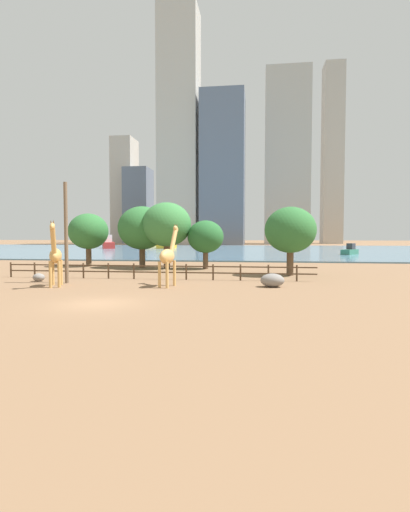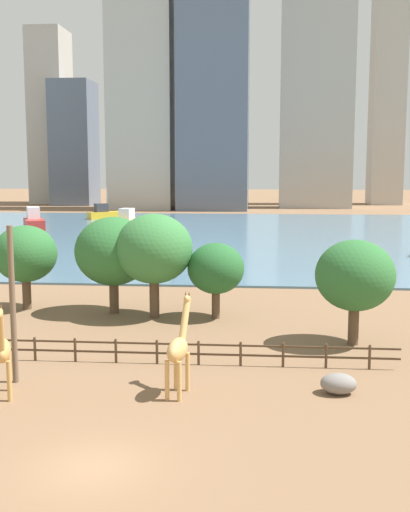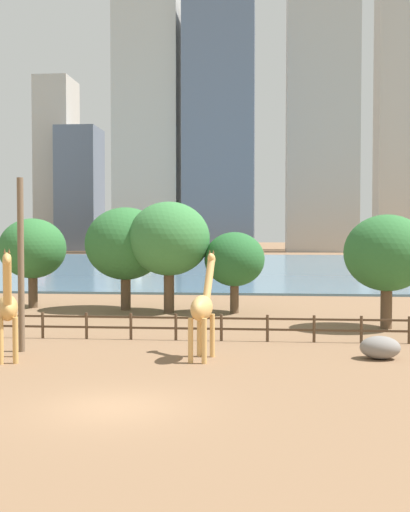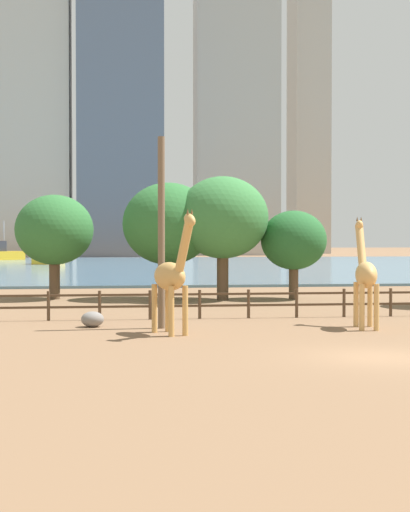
{
  "view_description": "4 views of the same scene",
  "coord_description": "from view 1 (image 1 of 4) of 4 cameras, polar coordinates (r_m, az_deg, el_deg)",
  "views": [
    {
      "loc": [
        8.46,
        -20.13,
        3.64
      ],
      "look_at": [
        1.88,
        28.68,
        1.09
      ],
      "focal_mm": 28.0,
      "sensor_mm": 36.0,
      "label": 1
    },
    {
      "loc": [
        5.69,
        -20.72,
        10.41
      ],
      "look_at": [
        1.1,
        33.34,
        2.85
      ],
      "focal_mm": 45.0,
      "sensor_mm": 36.0,
      "label": 2
    },
    {
      "loc": [
        4.48,
        -18.83,
        5.33
      ],
      "look_at": [
        0.95,
        21.36,
        3.75
      ],
      "focal_mm": 45.0,
      "sensor_mm": 36.0,
      "label": 3
    },
    {
      "loc": [
        -8.2,
        -22.8,
        3.6
      ],
      "look_at": [
        -0.97,
        35.23,
        2.3
      ],
      "focal_mm": 55.0,
      "sensor_mm": 36.0,
      "label": 4
    }
  ],
  "objects": [
    {
      "name": "ground_plane",
      "position": [
        100.55,
        2.85,
        0.88
      ],
      "size": [
        400.0,
        400.0,
        0.0
      ],
      "primitive_type": "plane",
      "color": "brown"
    },
    {
      "name": "harbor_water",
      "position": [
        97.56,
        2.7,
        0.87
      ],
      "size": [
        180.0,
        86.0,
        0.2
      ],
      "primitive_type": "cube",
      "color": "slate",
      "rests_on": "ground"
    },
    {
      "name": "giraffe_tall",
      "position": [
        30.16,
        -20.6,
        0.02
      ],
      "size": [
        1.67,
        3.02,
        4.67
      ],
      "rotation": [
        0.0,
        0.0,
        5.1
      ],
      "color": "tan",
      "rests_on": "ground"
    },
    {
      "name": "giraffe_companion",
      "position": [
        28.45,
        -5.31,
        -0.04
      ],
      "size": [
        1.11,
        3.2,
        4.52
      ],
      "rotation": [
        0.0,
        0.0,
        1.42
      ],
      "color": "tan",
      "rests_on": "ground"
    },
    {
      "name": "utility_pole",
      "position": [
        32.11,
        -19.23,
        3.15
      ],
      "size": [
        0.28,
        0.28,
        7.67
      ],
      "primitive_type": "cylinder",
      "color": "brown",
      "rests_on": "ground"
    },
    {
      "name": "boulder_near_fence",
      "position": [
        34.28,
        -22.66,
        -2.83
      ],
      "size": [
        0.92,
        0.85,
        0.64
      ],
      "primitive_type": "ellipsoid",
      "color": "gray",
      "rests_on": "ground"
    },
    {
      "name": "boulder_by_pole",
      "position": [
        28.53,
        9.6,
        -3.44
      ],
      "size": [
        1.67,
        1.28,
        0.96
      ],
      "primitive_type": "ellipsoid",
      "color": "gray",
      "rests_on": "ground"
    },
    {
      "name": "enclosure_fence",
      "position": [
        33.43,
        -7.59,
        -2.0
      ],
      "size": [
        26.12,
        0.14,
        1.3
      ],
      "color": "#4C3826",
      "rests_on": "ground"
    },
    {
      "name": "tree_left_large",
      "position": [
        45.67,
        -8.98,
        3.95
      ],
      "size": [
        5.42,
        5.42,
        6.92
      ],
      "color": "brown",
      "rests_on": "ground"
    },
    {
      "name": "tree_center_broad",
      "position": [
        36.97,
        12.1,
        3.63
      ],
      "size": [
        4.64,
        4.64,
        6.23
      ],
      "color": "brown",
      "rests_on": "ground"
    },
    {
      "name": "tree_right_tall",
      "position": [
        43.12,
        0.08,
        2.74
      ],
      "size": [
        3.9,
        3.9,
        5.26
      ],
      "color": "brown",
      "rests_on": "ground"
    },
    {
      "name": "tree_left_small",
      "position": [
        43.81,
        -5.5,
        4.47
      ],
      "size": [
        5.35,
        5.35,
        7.24
      ],
      "color": "brown",
      "rests_on": "ground"
    },
    {
      "name": "tree_right_small",
      "position": [
        48.7,
        -16.32,
        3.37
      ],
      "size": [
        4.62,
        4.62,
        6.2
      ],
      "color": "brown",
      "rests_on": "ground"
    },
    {
      "name": "boat_ferry",
      "position": [
        128.87,
        -7.37,
        1.86
      ],
      "size": [
        7.05,
        6.04,
        6.21
      ],
      "rotation": [
        0.0,
        0.0,
        0.62
      ],
      "color": "gold",
      "rests_on": "harbor_water"
    },
    {
      "name": "boat_sailboat",
      "position": [
        76.97,
        20.0,
        0.73
      ],
      "size": [
        3.84,
        4.74,
        2.01
      ],
      "rotation": [
        0.0,
        0.0,
        4.15
      ],
      "color": "#337259",
      "rests_on": "harbor_water"
    },
    {
      "name": "boat_tug",
      "position": [
        107.62,
        -5.53,
        1.73
      ],
      "size": [
        3.97,
        8.09,
        3.41
      ],
      "rotation": [
        0.0,
        0.0,
        1.41
      ],
      "color": "gold",
      "rests_on": "harbor_water"
    },
    {
      "name": "boat_barge",
      "position": [
        110.48,
        -13.64,
        1.72
      ],
      "size": [
        6.02,
        8.69,
        3.61
      ],
      "rotation": [
        0.0,
        0.0,
        5.13
      ],
      "color": "#B22D28",
      "rests_on": "harbor_water"
    },
    {
      "name": "skyline_tower_needle",
      "position": [
        159.85,
        2.57,
        12.23
      ],
      "size": [
        16.92,
        14.99,
        58.84
      ],
      "primitive_type": "cube",
      "color": "slate",
      "rests_on": "ground"
    },
    {
      "name": "skyline_block_central",
      "position": [
        182.91,
        -9.49,
        7.03
      ],
      "size": [
        10.93,
        12.71,
        33.52
      ],
      "primitive_type": "cube",
      "color": "slate",
      "rests_on": "ground"
    },
    {
      "name": "skyline_tower_glass",
      "position": [
        169.73,
        11.68,
        13.65
      ],
      "size": [
        17.92,
        9.43,
        70.65
      ],
      "primitive_type": "cube",
      "color": "#ADA89E",
      "rests_on": "ground"
    },
    {
      "name": "skyline_block_left",
      "position": [
        167.15,
        -3.71,
        17.8
      ],
      "size": [
        15.52,
        14.14,
        92.94
      ],
      "primitive_type": "cube",
      "color": "#B7B2A8",
      "rests_on": "ground"
    },
    {
      "name": "skyline_block_right",
      "position": [
        194.39,
        -11.38,
        9.05
      ],
      "size": [
        9.84,
        13.37,
        48.92
      ],
      "primitive_type": "cube",
      "color": "#B7B2A8",
      "rests_on": "ground"
    },
    {
      "name": "skyline_tower_short",
      "position": [
        189.97,
        17.74,
        13.58
      ],
      "size": [
        8.46,
        10.65,
        78.22
      ],
      "primitive_type": "cube",
      "color": "#ADA89E",
      "rests_on": "ground"
    }
  ]
}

